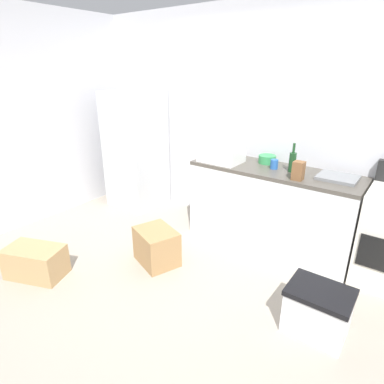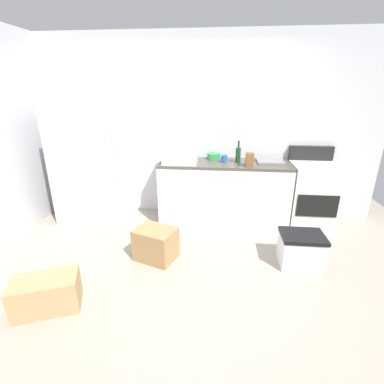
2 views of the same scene
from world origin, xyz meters
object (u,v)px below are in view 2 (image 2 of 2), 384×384
object	(u,v)px
coffee_mug	(224,159)
mixing_bowl	(214,156)
storage_bin	(301,249)
wine_bottle	(238,155)
knife_block	(250,160)
cardboard_box_medium	(46,294)
refrigerator	(82,166)
stove_oven	(311,194)
microwave	(180,153)
cardboard_box_large	(156,244)

from	to	relation	value
coffee_mug	mixing_bowl	bearing A→B (deg)	134.01
mixing_bowl	storage_bin	world-z (taller)	mixing_bowl
mixing_bowl	wine_bottle	bearing A→B (deg)	-23.48
coffee_mug	knife_block	xyz separation A→B (m)	(0.32, -0.20, 0.04)
cardboard_box_medium	storage_bin	distance (m)	2.57
refrigerator	cardboard_box_medium	world-z (taller)	refrigerator
wine_bottle	storage_bin	bearing A→B (deg)	-57.01
mixing_bowl	storage_bin	xyz separation A→B (m)	(1.01, -1.18, -0.75)
mixing_bowl	cardboard_box_medium	xyz separation A→B (m)	(-1.40, -2.09, -0.79)
refrigerator	stove_oven	bearing A→B (deg)	0.97
microwave	refrigerator	bearing A→B (deg)	178.04
coffee_mug	cardboard_box_large	bearing A→B (deg)	-125.66
refrigerator	coffee_mug	xyz separation A→B (m)	(2.04, 0.05, 0.14)
stove_oven	storage_bin	distance (m)	1.13
stove_oven	microwave	bearing A→B (deg)	-176.72
microwave	wine_bottle	distance (m)	0.79
knife_block	stove_oven	bearing A→B (deg)	12.71
refrigerator	storage_bin	xyz separation A→B (m)	(2.90, -0.97, -0.62)
coffee_mug	mixing_bowl	xyz separation A→B (m)	(-0.15, 0.15, -0.00)
stove_oven	wine_bottle	xyz separation A→B (m)	(-1.04, 0.01, 0.54)
refrigerator	wine_bottle	bearing A→B (deg)	1.56
refrigerator	mixing_bowl	bearing A→B (deg)	6.25
refrigerator	mixing_bowl	world-z (taller)	refrigerator
stove_oven	cardboard_box_large	world-z (taller)	stove_oven
mixing_bowl	cardboard_box_large	bearing A→B (deg)	-116.68
refrigerator	cardboard_box_medium	distance (m)	2.05
wine_bottle	storage_bin	world-z (taller)	wine_bottle
mixing_bowl	coffee_mug	bearing A→B (deg)	-45.99
storage_bin	mixing_bowl	bearing A→B (deg)	130.50
coffee_mug	mixing_bowl	size ratio (longest dim) A/B	0.53
mixing_bowl	storage_bin	bearing A→B (deg)	-49.50
knife_block	microwave	bearing A→B (deg)	173.91
coffee_mug	cardboard_box_large	xyz separation A→B (m)	(-0.76, -1.06, -0.77)
wine_bottle	coffee_mug	bearing A→B (deg)	-177.42
wine_bottle	cardboard_box_medium	xyz separation A→B (m)	(-1.74, -1.94, -0.86)
cardboard_box_large	knife_block	bearing A→B (deg)	38.35
mixing_bowl	cardboard_box_medium	world-z (taller)	mixing_bowl
refrigerator	coffee_mug	distance (m)	2.05
wine_bottle	mixing_bowl	world-z (taller)	wine_bottle
refrigerator	microwave	bearing A→B (deg)	-1.96
coffee_mug	storage_bin	xyz separation A→B (m)	(0.86, -1.03, -0.76)
knife_block	storage_bin	size ratio (longest dim) A/B	0.39
stove_oven	knife_block	distance (m)	1.06
microwave	storage_bin	distance (m)	1.92
knife_block	cardboard_box_medium	xyz separation A→B (m)	(-1.87, -1.73, -0.84)
wine_bottle	cardboard_box_medium	size ratio (longest dim) A/B	0.55
refrigerator	cardboard_box_large	size ratio (longest dim) A/B	3.71
refrigerator	stove_oven	size ratio (longest dim) A/B	1.47
refrigerator	microwave	size ratio (longest dim) A/B	3.52
stove_oven	cardboard_box_medium	distance (m)	3.40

